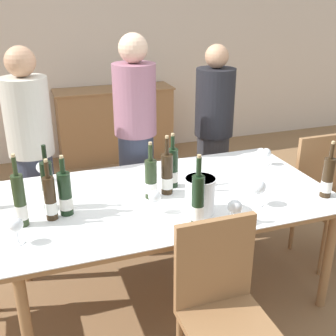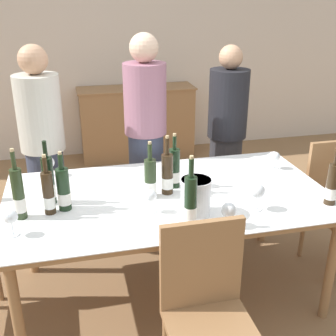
{
  "view_description": "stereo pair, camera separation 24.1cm",
  "coord_description": "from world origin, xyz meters",
  "px_view_note": "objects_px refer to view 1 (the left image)",
  "views": [
    {
      "loc": [
        -0.79,
        -2.26,
        1.94
      ],
      "look_at": [
        0.0,
        0.0,
        0.94
      ],
      "focal_mm": 45.0,
      "sensor_mm": 36.0,
      "label": 1
    },
    {
      "loc": [
        -0.56,
        -2.33,
        1.94
      ],
      "look_at": [
        0.0,
        0.0,
        0.94
      ],
      "focal_mm": 45.0,
      "sensor_mm": 36.0,
      "label": 2
    }
  ],
  "objects_px": {
    "wine_bottle_0": "(65,195)",
    "wine_bottle_7": "(20,202)",
    "wine_bottle_2": "(198,202)",
    "wine_glass_0": "(235,208)",
    "wine_glass_2": "(259,188)",
    "person_guest_right": "(213,137)",
    "wine_bottle_3": "(151,180)",
    "chair_right_end": "(326,190)",
    "wine_glass_5": "(42,168)",
    "person_host": "(33,157)",
    "ice_bucket": "(200,195)",
    "wine_bottle_6": "(328,178)",
    "person_guest_left": "(136,142)",
    "wine_bottle_8": "(48,187)",
    "wine_glass_3": "(155,197)",
    "wine_bottle_1": "(173,169)",
    "sideboard_cabinet": "(115,124)",
    "wine_bottle_4": "(50,199)",
    "wine_bottle_5": "(167,175)",
    "chair_near_front": "(222,302)",
    "wine_glass_4": "(16,226)",
    "wine_glass_1": "(266,154)",
    "dining_table": "(168,202)"
  },
  "relations": [
    {
      "from": "wine_bottle_6",
      "to": "person_guest_left",
      "type": "distance_m",
      "value": 1.47
    },
    {
      "from": "dining_table",
      "to": "wine_glass_1",
      "type": "xyz_separation_m",
      "value": [
        0.85,
        0.23,
        0.15
      ]
    },
    {
      "from": "wine_bottle_4",
      "to": "wine_glass_3",
      "type": "xyz_separation_m",
      "value": [
        0.57,
        -0.13,
        -0.02
      ]
    },
    {
      "from": "wine_bottle_2",
      "to": "wine_glass_5",
      "type": "bearing_deg",
      "value": 130.06
    },
    {
      "from": "wine_glass_0",
      "to": "wine_bottle_0",
      "type": "bearing_deg",
      "value": 154.45
    },
    {
      "from": "wine_bottle_5",
      "to": "wine_bottle_6",
      "type": "xyz_separation_m",
      "value": [
        0.92,
        -0.37,
        -0.0
      ]
    },
    {
      "from": "wine_bottle_7",
      "to": "person_guest_right",
      "type": "xyz_separation_m",
      "value": [
        1.61,
        1.0,
        -0.12
      ]
    },
    {
      "from": "wine_bottle_2",
      "to": "wine_glass_0",
      "type": "relative_size",
      "value": 2.93
    },
    {
      "from": "wine_bottle_1",
      "to": "person_host",
      "type": "distance_m",
      "value": 1.11
    },
    {
      "from": "chair_near_front",
      "to": "person_host",
      "type": "bearing_deg",
      "value": 116.16
    },
    {
      "from": "wine_bottle_7",
      "to": "person_guest_right",
      "type": "bearing_deg",
      "value": 31.78
    },
    {
      "from": "wine_bottle_1",
      "to": "wine_bottle_8",
      "type": "height_order",
      "value": "wine_bottle_8"
    },
    {
      "from": "wine_bottle_5",
      "to": "person_guest_right",
      "type": "distance_m",
      "value": 1.14
    },
    {
      "from": "wine_bottle_2",
      "to": "person_guest_left",
      "type": "height_order",
      "value": "person_guest_left"
    },
    {
      "from": "wine_bottle_5",
      "to": "wine_glass_5",
      "type": "relative_size",
      "value": 2.82
    },
    {
      "from": "ice_bucket",
      "to": "wine_bottle_5",
      "type": "relative_size",
      "value": 0.57
    },
    {
      "from": "wine_bottle_8",
      "to": "person_host",
      "type": "bearing_deg",
      "value": 94.53
    },
    {
      "from": "wine_bottle_3",
      "to": "wine_glass_0",
      "type": "height_order",
      "value": "wine_bottle_3"
    },
    {
      "from": "ice_bucket",
      "to": "wine_bottle_6",
      "type": "height_order",
      "value": "wine_bottle_6"
    },
    {
      "from": "wine_bottle_0",
      "to": "wine_bottle_8",
      "type": "height_order",
      "value": "wine_bottle_8"
    },
    {
      "from": "wine_bottle_3",
      "to": "wine_bottle_6",
      "type": "distance_m",
      "value": 1.09
    },
    {
      "from": "wine_bottle_5",
      "to": "wine_glass_5",
      "type": "distance_m",
      "value": 0.87
    },
    {
      "from": "wine_glass_1",
      "to": "wine_glass_2",
      "type": "height_order",
      "value": "wine_glass_2"
    },
    {
      "from": "wine_glass_2",
      "to": "chair_right_end",
      "type": "relative_size",
      "value": 0.17
    },
    {
      "from": "wine_glass_0",
      "to": "wine_bottle_1",
      "type": "bearing_deg",
      "value": 105.66
    },
    {
      "from": "wine_bottle_5",
      "to": "person_guest_right",
      "type": "height_order",
      "value": "person_guest_right"
    },
    {
      "from": "wine_bottle_1",
      "to": "ice_bucket",
      "type": "bearing_deg",
      "value": -86.21
    },
    {
      "from": "chair_right_end",
      "to": "person_guest_left",
      "type": "distance_m",
      "value": 1.52
    },
    {
      "from": "wine_bottle_6",
      "to": "wine_glass_2",
      "type": "relative_size",
      "value": 2.23
    },
    {
      "from": "wine_bottle_8",
      "to": "wine_glass_1",
      "type": "xyz_separation_m",
      "value": [
        1.57,
        0.18,
        -0.05
      ]
    },
    {
      "from": "wine_glass_5",
      "to": "person_host",
      "type": "bearing_deg",
      "value": 98.07
    },
    {
      "from": "wine_bottle_0",
      "to": "person_guest_left",
      "type": "relative_size",
      "value": 0.21
    },
    {
      "from": "chair_right_end",
      "to": "person_guest_left",
      "type": "bearing_deg",
      "value": 151.22
    },
    {
      "from": "wine_glass_1",
      "to": "wine_glass_2",
      "type": "xyz_separation_m",
      "value": [
        -0.39,
        -0.55,
        0.03
      ]
    },
    {
      "from": "wine_bottle_3",
      "to": "wine_bottle_4",
      "type": "xyz_separation_m",
      "value": [
        -0.61,
        -0.07,
        0.0
      ]
    },
    {
      "from": "wine_bottle_8",
      "to": "wine_glass_4",
      "type": "relative_size",
      "value": 2.72
    },
    {
      "from": "wine_bottle_5",
      "to": "wine_bottle_8",
      "type": "relative_size",
      "value": 0.97
    },
    {
      "from": "wine_glass_1",
      "to": "chair_near_front",
      "type": "relative_size",
      "value": 0.14
    },
    {
      "from": "wine_glass_1",
      "to": "wine_glass_3",
      "type": "xyz_separation_m",
      "value": [
        -1.0,
        -0.44,
        0.01
      ]
    },
    {
      "from": "wine_bottle_0",
      "to": "wine_bottle_7",
      "type": "xyz_separation_m",
      "value": [
        -0.24,
        -0.05,
        0.02
      ]
    },
    {
      "from": "wine_bottle_8",
      "to": "person_guest_left",
      "type": "xyz_separation_m",
      "value": [
        0.73,
        0.75,
        -0.05
      ]
    },
    {
      "from": "wine_glass_3",
      "to": "person_guest_right",
      "type": "height_order",
      "value": "person_guest_right"
    },
    {
      "from": "sideboard_cabinet",
      "to": "wine_bottle_0",
      "type": "relative_size",
      "value": 3.94
    },
    {
      "from": "wine_bottle_2",
      "to": "wine_glass_2",
      "type": "bearing_deg",
      "value": 13.36
    },
    {
      "from": "wine_bottle_7",
      "to": "wine_glass_3",
      "type": "distance_m",
      "value": 0.73
    },
    {
      "from": "wine_bottle_6",
      "to": "wine_glass_1",
      "type": "height_order",
      "value": "wine_bottle_6"
    },
    {
      "from": "wine_bottle_6",
      "to": "chair_near_front",
      "type": "height_order",
      "value": "wine_bottle_6"
    },
    {
      "from": "person_guest_left",
      "to": "person_host",
      "type": "bearing_deg",
      "value": 179.14
    },
    {
      "from": "wine_bottle_3",
      "to": "chair_right_end",
      "type": "height_order",
      "value": "wine_bottle_3"
    },
    {
      "from": "sideboard_cabinet",
      "to": "wine_bottle_8",
      "type": "bearing_deg",
      "value": -110.04
    }
  ]
}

